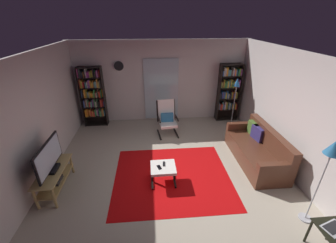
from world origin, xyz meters
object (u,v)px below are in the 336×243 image
object	(u,v)px
television	(49,158)
side_table	(333,235)
bookshelf_near_tv	(93,95)
wall_clock	(119,66)
cell_phone	(159,167)
floor_lamp_by_shelf	(236,89)
bookshelf_near_sofa	(228,91)
tv_remote	(164,164)
lounge_armchair	(167,117)
ottoman	(163,169)
floor_lamp_by_sofa	(331,155)
leather_sofa	(257,150)
tv_stand	(54,177)

from	to	relation	value
television	side_table	bearing A→B (deg)	-20.84
bookshelf_near_tv	side_table	bearing A→B (deg)	-47.23
television	side_table	world-z (taller)	television
television	wall_clock	size ratio (longest dim) A/B	3.54
television	cell_phone	distance (m)	2.14
floor_lamp_by_shelf	bookshelf_near_sofa	bearing A→B (deg)	91.39
bookshelf_near_tv	cell_phone	size ratio (longest dim) A/B	13.44
tv_remote	wall_clock	distance (m)	3.54
lounge_armchair	wall_clock	world-z (taller)	wall_clock
tv_remote	wall_clock	world-z (taller)	wall_clock
tv_remote	wall_clock	size ratio (longest dim) A/B	0.50
wall_clock	ottoman	bearing A→B (deg)	-69.91
bookshelf_near_tv	floor_lamp_by_sofa	size ratio (longest dim) A/B	1.17
bookshelf_near_tv	floor_lamp_by_shelf	distance (m)	4.40
bookshelf_near_sofa	side_table	bearing A→B (deg)	-90.23
tv_remote	floor_lamp_by_shelf	size ratio (longest dim) A/B	0.09
lounge_armchair	side_table	xyz separation A→B (m)	(2.07, -3.88, -0.15)
leather_sofa	lounge_armchair	world-z (taller)	lounge_armchair
tv_remote	floor_lamp_by_shelf	bearing A→B (deg)	49.30
lounge_armchair	ottoman	size ratio (longest dim) A/B	1.95
floor_lamp_by_sofa	tv_stand	bearing A→B (deg)	166.44
leather_sofa	wall_clock	world-z (taller)	wall_clock
tv_remote	side_table	size ratio (longest dim) A/B	0.29
bookshelf_near_sofa	tv_stand	bearing A→B (deg)	-146.56
tv_stand	floor_lamp_by_sofa	distance (m)	4.87
television	side_table	size ratio (longest dim) A/B	2.04
ottoman	bookshelf_near_sofa	bearing A→B (deg)	51.53
tv_remote	leather_sofa	bearing A→B (deg)	16.43
ottoman	cell_phone	xyz separation A→B (m)	(-0.08, -0.03, 0.07)
television	floor_lamp_by_sofa	size ratio (longest dim) A/B	0.64
tv_stand	bookshelf_near_tv	xyz separation A→B (m)	(0.19, 2.96, 0.68)
ottoman	floor_lamp_by_shelf	bearing A→B (deg)	45.42
wall_clock	bookshelf_near_tv	bearing A→B (deg)	-168.49
bookshelf_near_sofa	tv_remote	bearing A→B (deg)	-128.95
cell_phone	floor_lamp_by_sofa	xyz separation A→B (m)	(2.52, -1.13, 0.95)
bookshelf_near_sofa	floor_lamp_by_sofa	size ratio (longest dim) A/B	1.18
side_table	cell_phone	bearing A→B (deg)	144.40
television	ottoman	xyz separation A→B (m)	(2.19, 0.03, -0.45)
bookshelf_near_tv	side_table	world-z (taller)	bookshelf_near_tv
floor_lamp_by_sofa	wall_clock	world-z (taller)	wall_clock
leather_sofa	cell_phone	distance (m)	2.48
bookshelf_near_tv	tv_remote	distance (m)	3.54
bookshelf_near_sofa	cell_phone	xyz separation A→B (m)	(-2.43, -2.98, -0.61)
bookshelf_near_tv	cell_phone	bearing A→B (deg)	-57.03
television	floor_lamp_by_sofa	distance (m)	4.79
floor_lamp_by_sofa	side_table	world-z (taller)	floor_lamp_by_sofa
floor_lamp_by_sofa	bookshelf_near_tv	bearing A→B (deg)	137.38
bookshelf_near_tv	television	bearing A→B (deg)	-93.70
bookshelf_near_sofa	lounge_armchair	distance (m)	2.30
leather_sofa	ottoman	bearing A→B (deg)	-166.44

